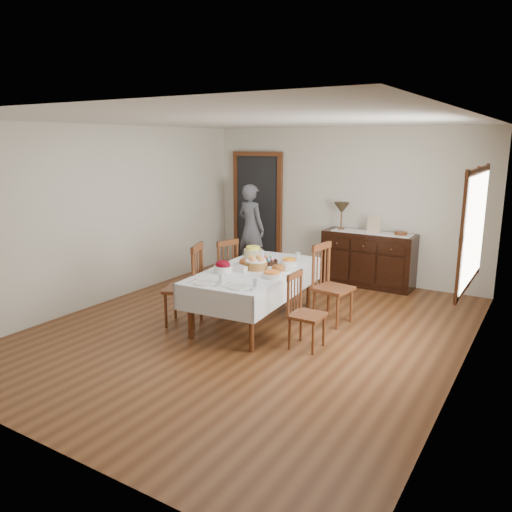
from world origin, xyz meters
The scene contains 26 objects.
ground centered at (0.00, 0.00, 0.00)m, with size 6.00×6.00×0.00m, color brown.
room_shell centered at (-0.15, 0.42, 1.64)m, with size 5.02×6.02×2.65m.
dining_table centered at (-0.13, 0.27, 0.64)m, with size 1.22×2.18×0.73m.
chair_left_near centered at (-0.82, -0.28, 0.55)m, with size 0.58×0.58×1.08m.
chair_left_far centered at (-0.92, 0.65, 0.50)m, with size 0.50×0.50×0.99m.
chair_right_near centered at (0.81, -0.16, 0.45)m, with size 0.37×0.37×0.89m.
chair_right_far centered at (0.73, 0.78, 0.53)m, with size 0.50×0.50×1.06m.
sideboard centered at (0.59, 2.72, 0.45)m, with size 1.50×0.55×0.90m.
person centered at (-1.56, 2.49, 0.86)m, with size 0.54×0.35×1.73m, color #575A65.
bread_basket centered at (-0.11, 0.28, 0.80)m, with size 0.30×0.30×0.18m.
egg_basket centered at (-0.12, 0.60, 0.76)m, with size 0.29×0.29×0.11m.
ham_platter_a centered at (-0.35, 0.41, 0.75)m, with size 0.33×0.33×0.11m.
ham_platter_b centered at (0.19, 0.34, 0.75)m, with size 0.30×0.30×0.11m.
beet_bowl centered at (-0.39, -0.09, 0.79)m, with size 0.24×0.24×0.16m.
carrot_bowl centered at (0.16, 0.70, 0.77)m, with size 0.25×0.25×0.10m.
pineapple_bowl centered at (-0.53, 0.89, 0.79)m, with size 0.27×0.27×0.15m.
casserole_dish centered at (0.27, 0.03, 0.76)m, with size 0.25×0.25×0.08m.
butter_dish centered at (-0.21, 0.07, 0.76)m, with size 0.15×0.10×0.07m.
setting_left centered at (-0.24, -0.57, 0.75)m, with size 0.43×0.31×0.10m.
setting_right centered at (0.20, -0.50, 0.75)m, with size 0.43×0.31×0.10m.
glass_far_a centered at (-0.38, 0.88, 0.78)m, with size 0.07×0.07×0.11m.
glass_far_b centered at (0.12, 1.04, 0.78)m, with size 0.07×0.07×0.10m.
runner centered at (0.63, 2.70, 0.91)m, with size 1.30×0.35×0.01m.
table_lamp centered at (0.08, 2.73, 1.26)m, with size 0.26×0.26×0.46m.
picture_frame centered at (0.67, 2.66, 1.04)m, with size 0.22×0.08×0.28m.
deco_bowl centered at (1.10, 2.74, 0.93)m, with size 0.20×0.20×0.06m.
Camera 1 is at (3.19, -5.14, 2.37)m, focal length 35.00 mm.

